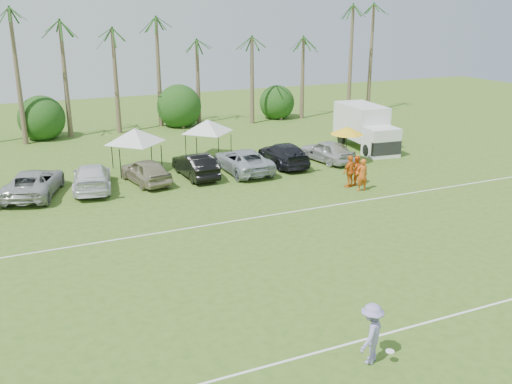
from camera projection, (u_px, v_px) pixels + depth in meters
name	position (u px, v px, depth m)	size (l,w,h in m)	color
ground	(377.00, 381.00, 16.73)	(120.00, 120.00, 0.00)	#40611D
field_lines	(262.00, 272.00, 23.66)	(80.00, 12.10, 0.01)	white
palm_tree_3	(2.00, 14.00, 43.44)	(2.40, 2.40, 11.90)	brown
palm_tree_4	(60.00, 47.00, 45.81)	(2.40, 2.40, 8.90)	brown
palm_tree_5	(110.00, 35.00, 47.11)	(2.40, 2.40, 9.90)	brown
palm_tree_6	(156.00, 23.00, 48.41)	(2.40, 2.40, 10.90)	brown
palm_tree_7	(201.00, 13.00, 49.72)	(2.40, 2.40, 11.90)	brown
palm_tree_8	(253.00, 42.00, 52.48)	(2.40, 2.40, 8.90)	brown
palm_tree_9	(301.00, 31.00, 54.17)	(2.40, 2.40, 9.90)	brown
palm_tree_10	(346.00, 21.00, 55.87)	(2.40, 2.40, 10.90)	brown
palm_tree_11	(380.00, 12.00, 57.18)	(2.40, 2.40, 11.90)	brown
bush_tree_1	(41.00, 117.00, 47.63)	(4.00, 4.00, 4.00)	brown
bush_tree_2	(179.00, 107.00, 52.34)	(4.00, 4.00, 4.00)	brown
bush_tree_3	(277.00, 100.00, 56.27)	(4.00, 4.00, 4.00)	brown
sideline_player_a	(362.00, 175.00, 33.93)	(0.72, 0.47, 1.98)	#D25517
sideline_player_b	(356.00, 170.00, 35.02)	(0.92, 0.71, 1.88)	orange
sideline_player_c	(350.00, 171.00, 34.63)	(1.17, 0.49, 2.00)	orange
box_truck	(366.00, 126.00, 43.90)	(3.08, 6.67, 3.33)	white
canopy_tent_left	(135.00, 128.00, 37.50)	(4.19, 4.19, 3.40)	black
canopy_tent_right	(207.00, 119.00, 41.10)	(4.03, 4.03, 3.27)	black
market_umbrella	(347.00, 131.00, 39.45)	(2.38, 2.38, 2.65)	black
frisbee_player	(371.00, 333.00, 17.38)	(1.47, 1.33, 1.98)	#8D85BD
parked_car_2	(34.00, 183.00, 33.11)	(2.59, 5.61, 1.56)	#A0A0A0
parked_car_3	(92.00, 177.00, 34.21)	(2.18, 5.37, 1.56)	silver
parked_car_4	(145.00, 171.00, 35.50)	(1.84, 4.57, 1.56)	gray
parked_car_5	(195.00, 165.00, 36.79)	(1.65, 4.73, 1.56)	black
parked_car_6	(243.00, 161.00, 37.91)	(2.59, 5.61, 1.56)	#A0A7AF
parked_car_7	(283.00, 154.00, 39.60)	(2.18, 5.37, 1.56)	black
parked_car_8	(327.00, 151.00, 40.51)	(1.84, 4.57, 1.56)	#B2B2B3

